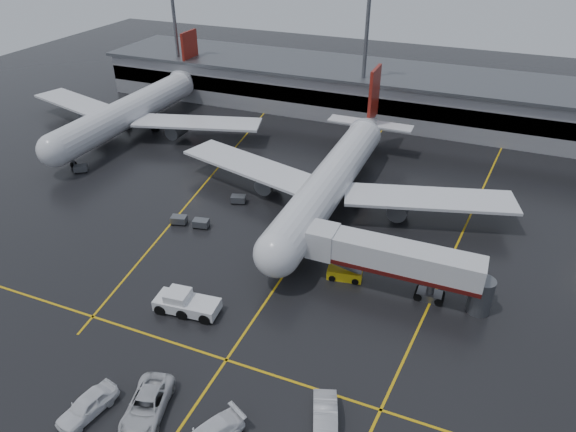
% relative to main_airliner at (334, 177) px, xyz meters
% --- Properties ---
extents(ground, '(220.00, 220.00, 0.00)m').
position_rel_main_airliner_xyz_m(ground, '(0.00, -9.70, -4.21)').
color(ground, black).
rests_on(ground, ground).
extents(apron_line_centre, '(0.25, 90.00, 0.02)m').
position_rel_main_airliner_xyz_m(apron_line_centre, '(0.00, -9.70, -4.20)').
color(apron_line_centre, gold).
rests_on(apron_line_centre, ground).
extents(apron_line_stop, '(60.00, 0.25, 0.02)m').
position_rel_main_airliner_xyz_m(apron_line_stop, '(0.00, -31.70, -4.20)').
color(apron_line_stop, gold).
rests_on(apron_line_stop, ground).
extents(apron_line_left, '(9.99, 69.35, 0.02)m').
position_rel_main_airliner_xyz_m(apron_line_left, '(-20.00, 0.30, -4.20)').
color(apron_line_left, gold).
rests_on(apron_line_left, ground).
extents(apron_line_right, '(7.57, 69.64, 0.02)m').
position_rel_main_airliner_xyz_m(apron_line_right, '(18.00, 0.30, -4.20)').
color(apron_line_right, gold).
rests_on(apron_line_right, ground).
extents(terminal, '(122.00, 19.00, 8.60)m').
position_rel_main_airliner_xyz_m(terminal, '(0.00, 38.23, 0.11)').
color(terminal, gray).
rests_on(terminal, ground).
extents(light_mast_left, '(3.00, 1.20, 25.45)m').
position_rel_main_airliner_xyz_m(light_mast_left, '(-45.00, 32.30, 10.27)').
color(light_mast_left, '#595B60').
rests_on(light_mast_left, ground).
extents(light_mast_mid, '(3.00, 1.20, 25.45)m').
position_rel_main_airliner_xyz_m(light_mast_mid, '(-5.00, 32.30, 10.27)').
color(light_mast_mid, '#595B60').
rests_on(light_mast_mid, ground).
extents(main_airliner, '(48.80, 45.60, 14.10)m').
position_rel_main_airliner_xyz_m(main_airliner, '(0.00, 0.00, 0.00)').
color(main_airliner, silver).
rests_on(main_airliner, ground).
extents(second_airliner, '(48.80, 45.60, 14.10)m').
position_rel_main_airliner_xyz_m(second_airliner, '(-42.00, 12.00, 0.00)').
color(second_airliner, silver).
rests_on(second_airliner, ground).
extents(jet_bridge, '(19.90, 3.40, 6.05)m').
position_rel_main_airliner_xyz_m(jet_bridge, '(11.87, -15.70, -0.28)').
color(jet_bridge, silver).
rests_on(jet_bridge, ground).
extents(pushback_tractor, '(6.94, 3.50, 2.39)m').
position_rel_main_airliner_xyz_m(pushback_tractor, '(-7.10, -27.21, -3.26)').
color(pushback_tractor, silver).
rests_on(pushback_tractor, ground).
extents(belt_loader, '(4.11, 2.35, 2.47)m').
position_rel_main_airliner_xyz_m(belt_loader, '(6.57, -15.72, -3.60)').
color(belt_loader, gold).
rests_on(belt_loader, ground).
extents(service_van_a, '(4.62, 7.12, 1.82)m').
position_rel_main_airliner_xyz_m(service_van_a, '(-3.27, -39.33, -3.30)').
color(service_van_a, silver).
rests_on(service_van_a, ground).
extents(service_van_c, '(3.72, 5.91, 1.84)m').
position_rel_main_airliner_xyz_m(service_van_c, '(10.83, -35.04, -3.29)').
color(service_van_c, silver).
rests_on(service_van_c, ground).
extents(service_van_d, '(3.14, 5.69, 1.83)m').
position_rel_main_airliner_xyz_m(service_van_d, '(-7.82, -41.22, -3.29)').
color(service_van_d, white).
rests_on(service_van_d, ground).
extents(baggage_cart_a, '(2.21, 1.66, 1.12)m').
position_rel_main_airliner_xyz_m(baggage_cart_a, '(-13.94, -12.52, -3.58)').
color(baggage_cart_a, '#595B60').
rests_on(baggage_cart_a, ground).
extents(baggage_cart_b, '(2.26, 1.76, 1.12)m').
position_rel_main_airliner_xyz_m(baggage_cart_b, '(-17.07, -12.85, -3.58)').
color(baggage_cart_b, '#595B60').
rests_on(baggage_cart_b, ground).
extents(baggage_cart_c, '(2.29, 1.82, 1.12)m').
position_rel_main_airliner_xyz_m(baggage_cart_c, '(-12.36, -4.92, -3.58)').
color(baggage_cart_c, '#595B60').
rests_on(baggage_cart_c, ground).
extents(baggage_cart_d, '(2.23, 1.69, 1.12)m').
position_rel_main_airliner_xyz_m(baggage_cart_d, '(-47.08, -0.45, -3.58)').
color(baggage_cart_d, '#595B60').
rests_on(baggage_cart_d, ground).
extents(baggage_cart_e, '(2.39, 2.19, 1.12)m').
position_rel_main_airliner_xyz_m(baggage_cart_e, '(-39.71, -5.62, -3.58)').
color(baggage_cart_e, '#595B60').
rests_on(baggage_cart_e, ground).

